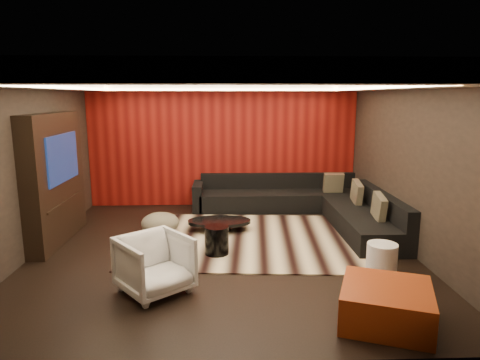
{
  "coord_description": "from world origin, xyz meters",
  "views": [
    {
      "loc": [
        0.03,
        -6.62,
        2.48
      ],
      "look_at": [
        0.3,
        0.6,
        1.05
      ],
      "focal_mm": 32.0,
      "sensor_mm": 36.0,
      "label": 1
    }
  ],
  "objects_px": {
    "orange_ottoman": "(386,305)",
    "coffee_table": "(219,225)",
    "white_side_table": "(381,262)",
    "sectional_sofa": "(307,205)",
    "armchair": "(155,264)",
    "drum_stool": "(217,240)"
  },
  "relations": [
    {
      "from": "orange_ottoman",
      "to": "coffee_table",
      "type": "bearing_deg",
      "value": 119.46
    },
    {
      "from": "coffee_table",
      "to": "white_side_table",
      "type": "xyz_separation_m",
      "value": [
        2.23,
        -2.21,
        0.14
      ]
    },
    {
      "from": "orange_ottoman",
      "to": "sectional_sofa",
      "type": "bearing_deg",
      "value": 91.02
    },
    {
      "from": "orange_ottoman",
      "to": "armchair",
      "type": "bearing_deg",
      "value": 162.31
    },
    {
      "from": "drum_stool",
      "to": "sectional_sofa",
      "type": "xyz_separation_m",
      "value": [
        1.83,
        2.06,
        0.02
      ]
    },
    {
      "from": "white_side_table",
      "to": "orange_ottoman",
      "type": "distance_m",
      "value": 1.17
    },
    {
      "from": "sectional_sofa",
      "to": "orange_ottoman",
      "type": "bearing_deg",
      "value": -88.98
    },
    {
      "from": "white_side_table",
      "to": "armchair",
      "type": "distance_m",
      "value": 3.04
    },
    {
      "from": "drum_stool",
      "to": "white_side_table",
      "type": "bearing_deg",
      "value": -24.07
    },
    {
      "from": "drum_stool",
      "to": "white_side_table",
      "type": "height_order",
      "value": "white_side_table"
    },
    {
      "from": "drum_stool",
      "to": "coffee_table",
      "type": "bearing_deg",
      "value": 88.62
    },
    {
      "from": "white_side_table",
      "to": "sectional_sofa",
      "type": "relative_size",
      "value": 0.14
    },
    {
      "from": "white_side_table",
      "to": "sectional_sofa",
      "type": "height_order",
      "value": "sectional_sofa"
    },
    {
      "from": "drum_stool",
      "to": "sectional_sofa",
      "type": "height_order",
      "value": "sectional_sofa"
    },
    {
      "from": "coffee_table",
      "to": "drum_stool",
      "type": "xyz_separation_m",
      "value": [
        -0.03,
        -1.2,
        0.13
      ]
    },
    {
      "from": "coffee_table",
      "to": "white_side_table",
      "type": "bearing_deg",
      "value": -44.67
    },
    {
      "from": "drum_stool",
      "to": "white_side_table",
      "type": "distance_m",
      "value": 2.48
    },
    {
      "from": "drum_stool",
      "to": "armchair",
      "type": "distance_m",
      "value": 1.49
    },
    {
      "from": "drum_stool",
      "to": "orange_ottoman",
      "type": "height_order",
      "value": "drum_stool"
    },
    {
      "from": "white_side_table",
      "to": "sectional_sofa",
      "type": "bearing_deg",
      "value": 97.99
    },
    {
      "from": "coffee_table",
      "to": "orange_ottoman",
      "type": "relative_size",
      "value": 1.22
    },
    {
      "from": "drum_stool",
      "to": "orange_ottoman",
      "type": "relative_size",
      "value": 0.47
    }
  ]
}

